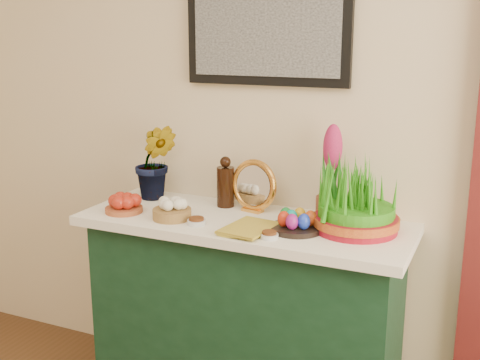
% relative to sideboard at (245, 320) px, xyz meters
% --- Properties ---
extents(sideboard, '(1.30, 0.45, 0.85)m').
position_rel_sideboard_xyz_m(sideboard, '(0.00, 0.00, 0.00)').
color(sideboard, '#153A24').
rests_on(sideboard, ground).
extents(tablecloth, '(1.40, 0.55, 0.04)m').
position_rel_sideboard_xyz_m(tablecloth, '(0.00, 0.00, 0.45)').
color(tablecloth, white).
rests_on(tablecloth, sideboard).
extents(hyacinth_green, '(0.29, 0.27, 0.47)m').
position_rel_sideboard_xyz_m(hyacinth_green, '(-0.51, 0.12, 0.70)').
color(hyacinth_green, '#257C1C').
rests_on(hyacinth_green, tablecloth).
extents(apple_bowl, '(0.17, 0.17, 0.08)m').
position_rel_sideboard_xyz_m(apple_bowl, '(-0.52, -0.13, 0.50)').
color(apple_bowl, '#A24F2B').
rests_on(apple_bowl, tablecloth).
extents(garlic_basket, '(0.20, 0.20, 0.09)m').
position_rel_sideboard_xyz_m(garlic_basket, '(-0.28, -0.13, 0.50)').
color(garlic_basket, olive).
rests_on(garlic_basket, tablecloth).
extents(vinegar_cruet, '(0.08, 0.08, 0.23)m').
position_rel_sideboard_xyz_m(vinegar_cruet, '(-0.16, 0.14, 0.57)').
color(vinegar_cruet, black).
rests_on(vinegar_cruet, tablecloth).
extents(mirror, '(0.24, 0.10, 0.23)m').
position_rel_sideboard_xyz_m(mirror, '(-0.01, 0.12, 0.58)').
color(mirror, gold).
rests_on(mirror, tablecloth).
extents(book, '(0.18, 0.25, 0.03)m').
position_rel_sideboard_xyz_m(book, '(-0.00, -0.13, 0.48)').
color(book, gold).
rests_on(book, tablecloth).
extents(spice_dish_left, '(0.08, 0.08, 0.03)m').
position_rel_sideboard_xyz_m(spice_dish_left, '(-0.15, -0.15, 0.48)').
color(spice_dish_left, silver).
rests_on(spice_dish_left, tablecloth).
extents(spice_dish_right, '(0.07, 0.07, 0.03)m').
position_rel_sideboard_xyz_m(spice_dish_right, '(0.18, -0.18, 0.48)').
color(spice_dish_right, silver).
rests_on(spice_dish_right, tablecloth).
extents(egg_plate, '(0.24, 0.24, 0.09)m').
position_rel_sideboard_xyz_m(egg_plate, '(0.25, -0.06, 0.50)').
color(egg_plate, black).
rests_on(egg_plate, tablecloth).
extents(hyacinth_pink, '(0.12, 0.12, 0.41)m').
position_rel_sideboard_xyz_m(hyacinth_pink, '(0.33, 0.13, 0.65)').
color(hyacinth_pink, brown).
rests_on(hyacinth_pink, tablecloth).
extents(wheatgrass_sabzeh, '(0.34, 0.34, 0.28)m').
position_rel_sideboard_xyz_m(wheatgrass_sabzeh, '(0.46, 0.04, 0.59)').
color(wheatgrass_sabzeh, maroon).
rests_on(wheatgrass_sabzeh, tablecloth).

